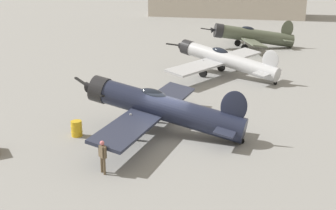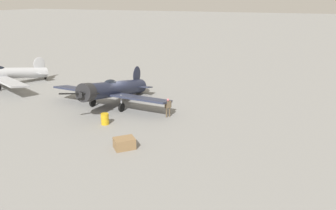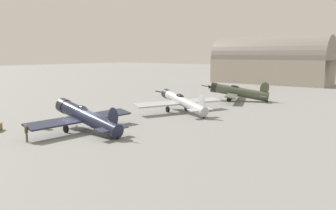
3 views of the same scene
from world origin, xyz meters
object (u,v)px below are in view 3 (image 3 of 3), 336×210
Objects in this scene: airplane_foreground at (85,117)px; ground_crew_mechanic at (26,131)px; airplane_mid_apron at (182,101)px; fuel_drum at (45,125)px; airplane_far_line at (237,92)px.

airplane_foreground is 7.28× the size of ground_crew_mechanic.
airplane_mid_apron reaches higher than fuel_drum.
airplane_far_line reaches higher than ground_crew_mechanic.
ground_crew_mechanic reaches higher than fuel_drum.
airplane_foreground is 15.64m from airplane_mid_apron.
airplane_mid_apron is at bearing -145.01° from ground_crew_mechanic.
fuel_drum is (3.59, -4.13, -0.55)m from ground_crew_mechanic.
fuel_drum is at bearing 26.07° from airplane_foreground.
fuel_drum is at bearing 57.17° from airplane_far_line.
airplane_foreground is at bearing -148.49° from ground_crew_mechanic.
airplane_far_line is 37.16m from ground_crew_mechanic.
airplane_mid_apron is 7.76× the size of ground_crew_mechanic.
ground_crew_mechanic is at bearing 63.80° from airplane_far_line.
airplane_mid_apron is 18.41m from fuel_drum.
airplane_far_line reaches higher than fuel_drum.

